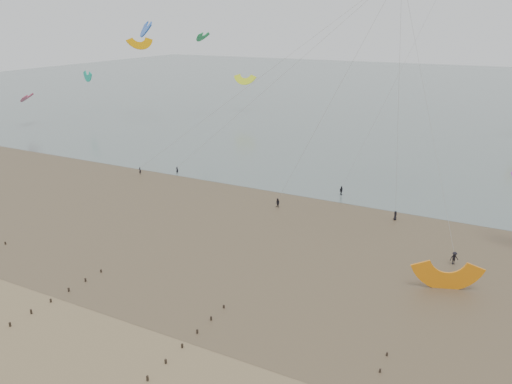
% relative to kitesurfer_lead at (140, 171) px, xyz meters
% --- Properties ---
extents(ground, '(500.00, 500.00, 0.00)m').
position_rel_kitesurfer_lead_xyz_m(ground, '(37.04, -47.39, -0.76)').
color(ground, brown).
rests_on(ground, ground).
extents(sea_and_shore, '(500.00, 665.00, 0.03)m').
position_rel_kitesurfer_lead_xyz_m(sea_and_shore, '(32.96, -12.99, -0.75)').
color(sea_and_shore, '#475654').
rests_on(sea_and_shore, ground).
extents(kitesurfer_lead, '(0.61, 0.46, 1.52)m').
position_rel_kitesurfer_lead_xyz_m(kitesurfer_lead, '(0.00, 0.00, 0.00)').
color(kitesurfer_lead, black).
rests_on(kitesurfer_lead, ground).
extents(grounded_kite, '(8.28, 7.34, 3.80)m').
position_rel_kitesurfer_lead_xyz_m(grounded_kite, '(62.24, -19.70, -0.76)').
color(grounded_kite, orange).
rests_on(grounded_kite, ground).
extents(kites_airborne, '(234.10, 111.60, 39.85)m').
position_rel_kitesurfer_lead_xyz_m(kites_airborne, '(33.88, 43.49, 21.73)').
color(kites_airborne, '#02A17D').
rests_on(kites_airborne, ground).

